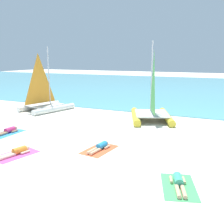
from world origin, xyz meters
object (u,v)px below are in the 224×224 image
(towel_leftmost, at_px, (7,133))
(towel_center_left, at_px, (16,155))
(sunbather_center_left, at_px, (17,152))
(sailboat_white, at_px, (45,101))
(towel_rightmost, at_px, (179,187))
(sunbather_center_right, at_px, (100,147))
(sailboat_yellow, at_px, (152,109))
(sunbather_rightmost, at_px, (179,182))
(sunbather_leftmost, at_px, (8,131))
(towel_center_right, at_px, (99,150))

(towel_leftmost, relative_size, towel_center_left, 1.00)
(towel_leftmost, bearing_deg, sunbather_center_left, -37.37)
(sailboat_white, bearing_deg, towel_rightmost, -18.75)
(towel_rightmost, bearing_deg, sunbather_center_right, 152.53)
(sailboat_yellow, distance_m, towel_center_left, 9.67)
(towel_leftmost, height_order, sunbather_center_left, sunbather_center_left)
(sunbather_rightmost, bearing_deg, sunbather_center_left, 163.21)
(sunbather_leftmost, relative_size, towel_rightmost, 0.82)
(sailboat_white, distance_m, towel_leftmost, 6.64)
(sailboat_white, bearing_deg, sunbather_center_right, -21.73)
(sailboat_yellow, xyz_separation_m, sunbather_leftmost, (-6.73, -6.46, -0.68))
(towel_center_left, distance_m, sunbather_center_right, 3.85)
(sailboat_yellow, xyz_separation_m, sunbather_rightmost, (3.43, -8.71, -0.68))
(sunbather_rightmost, bearing_deg, sailboat_white, 128.41)
(sailboat_yellow, height_order, towel_center_right, sailboat_yellow)
(sailboat_white, distance_m, towel_center_left, 10.02)
(towel_rightmost, bearing_deg, sailboat_yellow, 111.49)
(sailboat_white, bearing_deg, sailboat_yellow, 17.55)
(sunbather_leftmost, xyz_separation_m, sunbather_center_left, (2.97, -2.34, 0.00))
(sailboat_white, distance_m, sunbather_center_right, 10.49)
(sailboat_white, distance_m, sunbather_leftmost, 6.56)
(towel_center_left, bearing_deg, towel_rightmost, 0.69)
(sunbather_leftmost, height_order, sunbather_rightmost, same)
(sunbather_center_left, relative_size, sunbather_rightmost, 1.01)
(sunbather_leftmost, distance_m, sunbather_center_left, 3.78)
(towel_rightmost, bearing_deg, towel_leftmost, 167.56)
(towel_center_left, xyz_separation_m, towel_center_right, (3.15, 2.14, 0.00))
(sunbather_leftmost, bearing_deg, towel_leftmost, -90.00)
(sunbather_center_right, xyz_separation_m, towel_rightmost, (4.08, -2.12, -0.13))
(sunbather_leftmost, xyz_separation_m, towel_center_right, (6.10, -0.26, -0.13))
(sunbather_center_left, bearing_deg, towel_leftmost, 156.19)
(sunbather_rightmost, bearing_deg, towel_center_left, 163.72)
(sunbather_leftmost, height_order, sunbather_center_left, same)
(sailboat_yellow, height_order, towel_rightmost, sailboat_yellow)
(towel_center_left, height_order, towel_rightmost, same)
(sunbather_rightmost, bearing_deg, towel_rightmost, -90.00)
(sunbather_center_left, distance_m, sunbather_rightmost, 7.20)
(towel_center_left, bearing_deg, towel_center_right, 34.22)
(towel_leftmost, bearing_deg, towel_rightmost, -12.44)
(sailboat_white, distance_m, sunbather_rightmost, 14.98)
(towel_center_left, bearing_deg, towel_leftmost, 141.70)
(towel_center_right, bearing_deg, sailboat_white, 142.43)
(towel_center_left, height_order, sunbather_center_right, sunbather_center_right)
(sailboat_yellow, relative_size, sunbather_center_left, 3.49)
(towel_leftmost, relative_size, towel_rightmost, 1.00)
(sunbather_leftmost, bearing_deg, sunbather_center_right, -0.07)
(sailboat_yellow, bearing_deg, towel_rightmost, -90.62)
(towel_leftmost, bearing_deg, sunbather_center_right, -1.19)
(sailboat_white, xyz_separation_m, sunbather_center_left, (5.19, -8.48, -0.64))
(towel_leftmost, bearing_deg, towel_center_left, -38.30)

